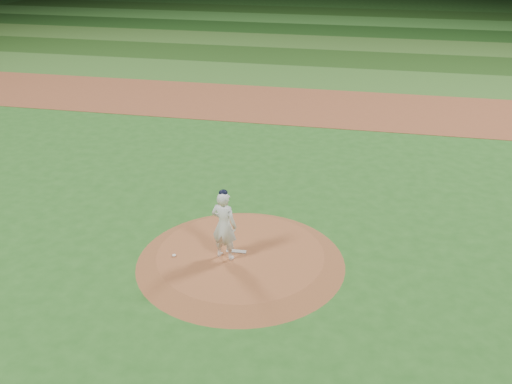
% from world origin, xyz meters
% --- Properties ---
extents(ground, '(120.00, 120.00, 0.00)m').
position_xyz_m(ground, '(0.00, 0.00, 0.00)').
color(ground, '#265E1E').
rests_on(ground, ground).
extents(infield_dirt_band, '(70.00, 6.00, 0.02)m').
position_xyz_m(infield_dirt_band, '(0.00, 14.00, 0.01)').
color(infield_dirt_band, brown).
rests_on(infield_dirt_band, ground).
extents(outfield_stripe_0, '(70.00, 5.00, 0.02)m').
position_xyz_m(outfield_stripe_0, '(0.00, 19.50, 0.01)').
color(outfield_stripe_0, '#366725').
rests_on(outfield_stripe_0, ground).
extents(outfield_stripe_1, '(70.00, 5.00, 0.02)m').
position_xyz_m(outfield_stripe_1, '(0.00, 24.50, 0.01)').
color(outfield_stripe_1, '#1F4416').
rests_on(outfield_stripe_1, ground).
extents(outfield_stripe_2, '(70.00, 5.00, 0.02)m').
position_xyz_m(outfield_stripe_2, '(0.00, 29.50, 0.01)').
color(outfield_stripe_2, '#386625').
rests_on(outfield_stripe_2, ground).
extents(outfield_stripe_3, '(70.00, 5.00, 0.02)m').
position_xyz_m(outfield_stripe_3, '(0.00, 34.50, 0.01)').
color(outfield_stripe_3, '#1A4215').
rests_on(outfield_stripe_3, ground).
extents(outfield_stripe_4, '(70.00, 5.00, 0.02)m').
position_xyz_m(outfield_stripe_4, '(0.00, 39.50, 0.01)').
color(outfield_stripe_4, '#387D2D').
rests_on(outfield_stripe_4, ground).
extents(outfield_stripe_5, '(70.00, 5.00, 0.02)m').
position_xyz_m(outfield_stripe_5, '(0.00, 44.50, 0.01)').
color(outfield_stripe_5, '#214E19').
rests_on(outfield_stripe_5, ground).
extents(pitchers_mound, '(5.50, 5.50, 0.25)m').
position_xyz_m(pitchers_mound, '(0.00, 0.00, 0.12)').
color(pitchers_mound, '#94532E').
rests_on(pitchers_mound, ground).
extents(pitching_rubber, '(0.53, 0.15, 0.03)m').
position_xyz_m(pitching_rubber, '(-0.13, 0.07, 0.26)').
color(pitching_rubber, silver).
rests_on(pitching_rubber, pitchers_mound).
extents(rosin_bag, '(0.11, 0.11, 0.06)m').
position_xyz_m(rosin_bag, '(-1.67, -0.48, 0.28)').
color(rosin_bag, white).
rests_on(rosin_bag, pitchers_mound).
extents(pitcher_on_mound, '(0.77, 0.60, 1.94)m').
position_xyz_m(pitcher_on_mound, '(-0.36, -0.26, 1.20)').
color(pitcher_on_mound, white).
rests_on(pitcher_on_mound, pitchers_mound).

